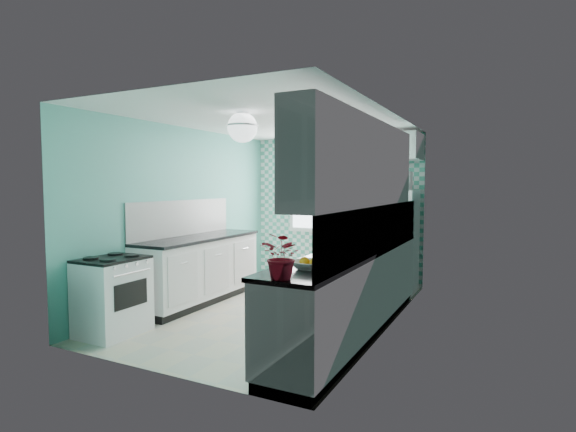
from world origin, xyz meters
The scene contains 26 objects.
floor centered at (0.00, 0.00, -0.01)m, with size 3.00×4.40×0.02m, color beige.
ceiling centered at (0.00, 0.00, 2.51)m, with size 3.00×4.40×0.02m, color white.
wall_back centered at (0.00, 2.21, 1.25)m, with size 3.00×0.02×2.50m, color #5AB5A4.
wall_front centered at (0.00, -2.21, 1.25)m, with size 3.00×0.02×2.50m, color #5AB5A4.
wall_left centered at (-1.51, 0.00, 1.25)m, with size 0.02×4.40×2.50m, color #5AB5A4.
wall_right centered at (1.51, 0.00, 1.25)m, with size 0.02×4.40×2.50m, color #5AB5A4.
accent_wall centered at (0.00, 2.19, 1.25)m, with size 3.00×0.01×2.50m, color #51B098.
window centered at (-0.35, 2.16, 1.55)m, with size 1.04×0.05×1.44m.
backsplash_right centered at (1.49, -0.40, 1.20)m, with size 0.02×3.60×0.51m, color white.
backsplash_left centered at (-1.49, -0.07, 1.20)m, with size 0.02×2.15×0.51m, color white.
upper_cabinets_right centered at (1.33, -0.60, 1.90)m, with size 0.33×3.20×0.90m, color white.
upper_cabinet_fridge centered at (1.30, 1.83, 2.25)m, with size 0.40×0.74×0.40m, color white.
ceiling_light centered at (0.00, -0.80, 2.32)m, with size 0.34×0.34×0.35m.
base_cabinets_right centered at (1.20, -0.40, 0.45)m, with size 0.60×3.60×0.90m, color white.
countertop_right centered at (1.19, -0.40, 0.92)m, with size 0.63×3.60×0.04m, color black.
base_cabinets_left centered at (-1.20, -0.07, 0.45)m, with size 0.60×2.15×0.90m, color white.
countertop_left centered at (-1.19, -0.07, 0.92)m, with size 0.63×2.15×0.04m, color black.
fridge centered at (1.11, 1.78, 0.79)m, with size 0.69×0.69×1.59m.
stove centered at (-1.20, -1.63, 0.44)m, with size 0.56×0.70×0.85m.
sink centered at (1.20, 0.65, 0.93)m, with size 0.56×0.47×0.53m.
rug centered at (-0.08, 0.87, 0.01)m, with size 0.79×1.14×0.02m, color maroon.
dish_towel centered at (0.89, 0.71, 0.48)m, with size 0.02×0.24×0.35m, color #50A497.
fruit_bowl centered at (1.20, -1.64, 0.98)m, with size 0.31×0.31×0.08m, color white.
potted_plant centered at (1.20, -2.12, 1.12)m, with size 0.33×0.29×0.37m, color #9E1411.
soap_bottle centered at (1.25, 0.84, 1.05)m, with size 0.10×0.10×0.21m, color #85A0B1.
microwave centered at (1.11, 1.78, 1.73)m, with size 0.51×0.35×0.28m, color silver.
Camera 1 is at (2.77, -5.16, 1.67)m, focal length 28.00 mm.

